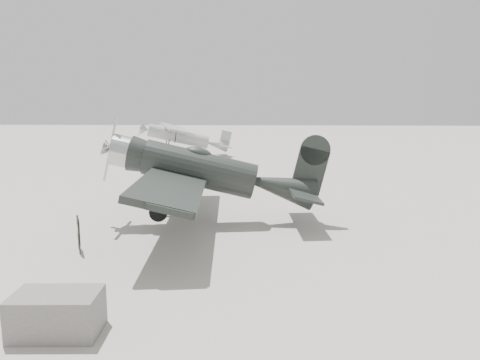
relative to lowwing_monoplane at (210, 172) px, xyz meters
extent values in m
plane|color=gray|center=(0.84, -1.65, -2.09)|extent=(160.00, 160.00, 0.00)
cylinder|color=black|center=(-0.40, -0.02, 0.07)|extent=(4.53, 1.67, 1.42)
cone|color=black|center=(2.93, 0.17, 0.12)|extent=(2.70, 1.46, 1.31)
cylinder|color=#A8AAAD|center=(-3.48, -0.20, 0.07)|extent=(0.98, 1.30, 1.25)
cone|color=#A8AAAD|center=(-4.09, -0.24, 0.07)|extent=(0.39, 0.59, 0.57)
cube|color=#A8AAAD|center=(-4.02, -0.23, 0.07)|extent=(0.07, 0.19, 2.63)
ellipsoid|color=black|center=(-0.60, -0.03, 0.70)|extent=(1.15, 0.75, 0.47)
cube|color=black|center=(-1.11, -0.06, -0.28)|extent=(2.82, 12.24, 0.22)
cube|color=black|center=(3.74, 0.22, 0.17)|extent=(1.36, 4.31, 0.10)
cube|color=black|center=(3.89, 0.23, 1.03)|extent=(1.22, 0.17, 1.82)
cylinder|color=black|center=(-1.43, -1.45, -1.67)|extent=(0.70, 0.20, 0.69)
cylinder|color=black|center=(-1.59, 1.28, -1.67)|extent=(0.70, 0.20, 0.69)
cylinder|color=#333333|center=(-1.43, -1.45, -0.99)|extent=(0.12, 0.12, 1.42)
cylinder|color=#333333|center=(-1.59, 1.28, -0.99)|extent=(0.12, 0.12, 1.42)
cylinder|color=black|center=(3.99, 0.23, -0.31)|extent=(0.23, 0.09, 0.22)
cylinder|color=#959799|center=(-5.13, 22.69, -0.25)|extent=(5.43, 2.50, 1.12)
cone|color=#959799|center=(-1.68, 23.65, -0.25)|extent=(2.05, 1.48, 1.02)
cone|color=#959799|center=(-7.99, 21.90, -0.25)|extent=(0.87, 1.19, 1.06)
cube|color=#959799|center=(-8.38, 21.80, -0.25)|extent=(0.09, 0.15, 2.25)
cube|color=#959799|center=(-5.52, 22.59, 0.38)|extent=(4.87, 11.36, 0.18)
cube|color=#959799|center=(-1.19, 23.78, -0.20)|extent=(1.81, 3.60, 0.08)
cube|color=#959799|center=(-1.09, 23.81, 0.46)|extent=(0.91, 0.32, 1.33)
cylinder|color=black|center=(-5.62, 21.39, -1.81)|extent=(0.59, 0.29, 0.57)
cylinder|color=black|center=(-6.22, 23.56, -1.81)|extent=(0.59, 0.29, 0.57)
cylinder|color=#333333|center=(-5.62, 21.39, -1.23)|extent=(0.11, 0.11, 1.23)
cylinder|color=#333333|center=(-6.22, 23.56, -1.23)|extent=(0.11, 0.11, 1.23)
cylinder|color=black|center=(-0.99, 23.84, -0.56)|extent=(0.20, 0.12, 0.18)
cube|color=slate|center=(-2.33, -9.26, -1.64)|extent=(1.85, 1.21, 0.90)
cylinder|color=#333333|center=(-3.84, -4.04, -1.51)|extent=(0.07, 0.07, 1.17)
cylinder|color=#333333|center=(-4.07, -3.55, -1.51)|extent=(0.07, 0.07, 1.17)
cube|color=black|center=(-3.95, -3.79, -1.37)|extent=(0.38, 0.76, 0.81)
cube|color=beige|center=(-3.98, -3.81, -1.33)|extent=(0.27, 0.58, 0.16)
camera|label=1|loc=(1.92, -18.40, 2.81)|focal=35.00mm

